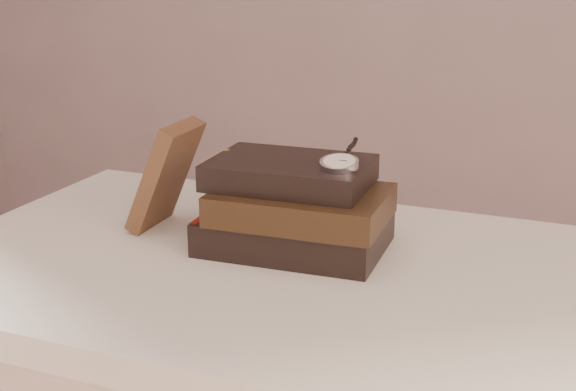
% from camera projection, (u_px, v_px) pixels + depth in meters
% --- Properties ---
extents(table, '(1.00, 0.60, 0.75)m').
position_uv_depth(table, '(294.00, 326.00, 1.08)').
color(table, silver).
rests_on(table, ground).
extents(book_stack, '(0.26, 0.18, 0.12)m').
position_uv_depth(book_stack, '(296.00, 208.00, 1.09)').
color(book_stack, black).
rests_on(book_stack, table).
extents(journal, '(0.09, 0.10, 0.16)m').
position_uv_depth(journal, '(166.00, 175.00, 1.16)').
color(journal, '#3A2316').
rests_on(journal, table).
extents(pocket_watch, '(0.05, 0.15, 0.02)m').
position_uv_depth(pocket_watch, '(340.00, 162.00, 1.04)').
color(pocket_watch, silver).
rests_on(pocket_watch, book_stack).
extents(eyeglasses, '(0.11, 0.12, 0.05)m').
position_uv_depth(eyeglasses, '(258.00, 178.00, 1.19)').
color(eyeglasses, silver).
rests_on(eyeglasses, book_stack).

